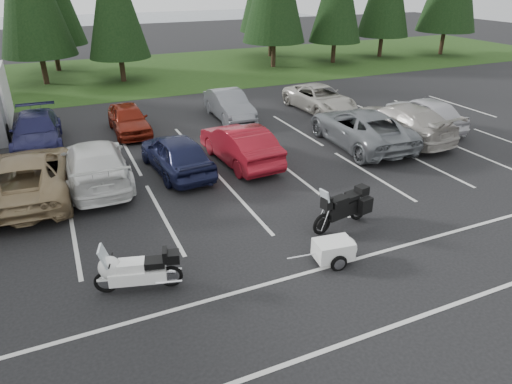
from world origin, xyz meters
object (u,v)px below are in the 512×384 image
(car_near_4, at_px, (176,153))
(car_far_4, at_px, (320,98))
(car_near_5, at_px, (240,144))
(car_near_8, at_px, (424,113))
(car_near_6, at_px, (360,127))
(car_near_3, at_px, (95,163))
(car_near_7, at_px, (398,121))
(car_far_1, at_px, (37,131))
(touring_motorcycle, at_px, (137,267))
(adventure_motorcycle, at_px, (342,205))
(car_far_2, at_px, (129,119))
(car_far_3, at_px, (229,105))
(car_near_2, at_px, (28,176))
(cargo_trailer, at_px, (333,252))

(car_near_4, height_order, car_far_4, car_near_4)
(car_near_4, bearing_deg, car_far_4, -156.30)
(car_far_4, bearing_deg, car_near_5, -146.15)
(car_near_8, bearing_deg, car_near_5, 5.39)
(car_near_4, xyz_separation_m, car_near_6, (8.27, -0.32, 0.04))
(car_near_3, distance_m, car_near_8, 15.51)
(car_near_3, height_order, car_near_7, car_near_7)
(car_near_8, relative_size, car_far_1, 0.93)
(touring_motorcycle, height_order, adventure_motorcycle, adventure_motorcycle)
(car_near_4, xyz_separation_m, car_far_2, (-0.82, 5.57, -0.08))
(car_far_3, bearing_deg, car_far_1, -175.16)
(car_near_5, height_order, touring_motorcycle, car_near_5)
(car_near_3, bearing_deg, car_far_3, -141.66)
(car_near_7, relative_size, car_near_8, 1.23)
(car_near_2, height_order, car_far_4, car_near_2)
(cargo_trailer, bearing_deg, adventure_motorcycle, 57.94)
(car_far_1, xyz_separation_m, car_far_2, (4.03, 0.28, -0.04))
(touring_motorcycle, bearing_deg, car_far_4, 59.18)
(car_near_2, xyz_separation_m, car_near_6, (13.43, -0.25, 0.01))
(car_far_4, bearing_deg, cargo_trailer, -123.15)
(car_far_2, xyz_separation_m, car_far_3, (5.23, 0.28, 0.04))
(car_far_1, bearing_deg, adventure_motorcycle, -52.30)
(car_near_7, distance_m, adventure_motorcycle, 9.06)
(adventure_motorcycle, bearing_deg, car_near_5, 86.67)
(car_far_3, bearing_deg, adventure_motorcycle, -93.32)
(car_near_6, xyz_separation_m, car_far_3, (-3.86, 6.16, -0.08))
(car_near_8, bearing_deg, car_near_6, 12.19)
(car_near_6, xyz_separation_m, touring_motorcycle, (-11.05, -6.39, -0.15))
(car_far_2, relative_size, adventure_motorcycle, 1.66)
(car_far_4, distance_m, cargo_trailer, 14.82)
(car_near_3, height_order, car_near_4, car_near_3)
(car_far_3, bearing_deg, touring_motorcycle, -118.40)
(car_near_8, xyz_separation_m, cargo_trailer, (-10.39, -8.04, -0.45))
(car_near_2, relative_size, car_near_8, 1.24)
(car_near_4, bearing_deg, car_near_5, 173.85)
(car_near_3, relative_size, cargo_trailer, 3.74)
(car_near_3, bearing_deg, car_near_2, 7.68)
(car_near_2, bearing_deg, car_far_1, -89.60)
(car_near_5, relative_size, car_near_7, 0.83)
(car_far_3, bearing_deg, car_near_6, -56.54)
(adventure_motorcycle, bearing_deg, cargo_trailer, -140.42)
(car_near_6, bearing_deg, car_far_4, -99.18)
(car_near_3, height_order, car_far_4, car_near_3)
(car_near_4, distance_m, car_far_4, 10.86)
(car_near_3, distance_m, car_far_4, 13.45)
(car_near_3, xyz_separation_m, car_far_2, (2.13, 5.37, -0.10))
(car_near_7, distance_m, car_far_3, 8.58)
(car_near_2, relative_size, car_near_5, 1.22)
(car_far_2, height_order, car_far_3, car_far_3)
(cargo_trailer, relative_size, adventure_motorcycle, 0.59)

